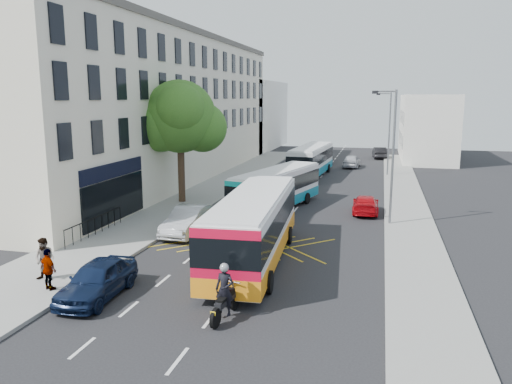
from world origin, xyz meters
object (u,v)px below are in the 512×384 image
Objects in this scene: bus_mid at (277,189)px; parked_car_blue at (97,280)px; lamp_near at (392,150)px; bus_near at (254,226)px; distant_car_dark at (379,153)px; lamp_far at (388,129)px; pedestrian_near at (45,259)px; street_tree at (180,117)px; red_hatchback at (366,204)px; pedestrian_far at (49,269)px; distant_car_grey at (324,157)px; distant_car_silver at (352,161)px; motorbike at (225,293)px; bus_far at (311,160)px; parked_car_silver at (189,220)px.

bus_mid reaches higher than parked_car_blue.
lamp_near is 10.97m from bus_near.
lamp_near is 1.84× the size of distant_car_dark.
lamp_far reaches higher than pedestrian_near.
red_hatchback is (13.26, 0.08, -5.69)m from street_tree.
pedestrian_far is (-5.68, -17.06, -0.48)m from bus_mid.
distant_car_grey is 1.02× the size of distant_car_silver.
bus_near is at bearing 76.67° from distant_car_dark.
motorbike is (1.82, -17.57, -0.51)m from bus_mid.
bus_near is at bearing -102.42° from lamp_far.
parked_car_blue is (3.61, -17.25, -5.55)m from street_tree.
red_hatchback is 31.86m from distant_car_dark.
street_tree is 15.10m from lamp_near.
street_tree is at bearing -1.02° from red_hatchback.
pedestrian_far is (-9.50, -39.91, 0.29)m from distant_car_silver.
bus_far is at bearing -97.28° from distant_car_grey.
distant_car_dark is 2.39× the size of pedestrian_near.
pedestrian_far is (1.51, -17.34, -5.30)m from street_tree.
bus_far is (-0.97, 26.76, -0.13)m from bus_near.
distant_car_dark is at bearing -81.44° from pedestrian_far.
lamp_far is at bearing -96.27° from red_hatchback.
distant_car_grey is (7.51, 26.38, -5.70)m from street_tree.
bus_near is at bearing 26.48° from pedestrian_near.
lamp_far is 4.73× the size of pedestrian_far.
street_tree is 35.28m from distant_car_dark.
distant_car_silver is (-2.25, 22.49, 0.10)m from red_hatchback.
pedestrian_near is (-8.34, 1.42, 0.09)m from motorbike.
distant_car_dark is (10.32, 39.64, -0.07)m from parked_car_silver.
motorbike is 40.47m from distant_car_silver.
bus_mid is (-7.52, -17.31, -3.14)m from lamp_far.
lamp_far is 0.78× the size of bus_mid.
distant_car_silver is (7.40, 39.83, -0.03)m from parked_car_blue.
street_tree reaches higher than lamp_near.
street_tree is at bearing -112.90° from distant_car_grey.
bus_mid is 15.56m from bus_far.
lamp_near is at bearing 114.03° from red_hatchback.
motorbike is 18.43m from red_hatchback.
pedestrian_near is at bearing -97.99° from bus_far.
parked_car_silver is at bearing -64.88° from street_tree.
bus_mid reaches higher than motorbike.
red_hatchback is 2.29× the size of pedestrian_near.
bus_mid reaches higher than pedestrian_near.
bus_near is 2.80× the size of red_hatchback.
lamp_near and lamp_far have the same top height.
bus_near is 12.58m from red_hatchback.
bus_near is at bearing -69.44° from bus_mid.
lamp_near is 26.10m from distant_car_silver.
bus_far is (-7.25, -1.75, -3.05)m from lamp_far.
lamp_far is 35.53m from motorbike.
lamp_far reaches higher than bus_far.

